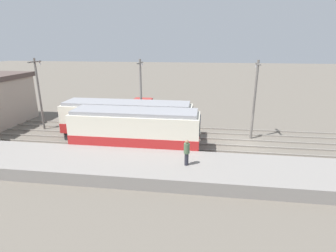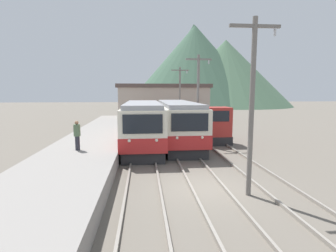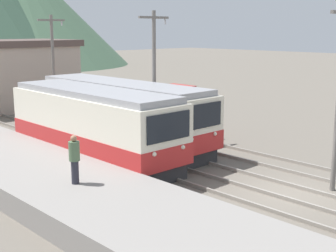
{
  "view_description": "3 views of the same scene",
  "coord_description": "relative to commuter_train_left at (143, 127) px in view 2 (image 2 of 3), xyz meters",
  "views": [
    {
      "loc": [
        -21.78,
        3.45,
        8.37
      ],
      "look_at": [
        -0.68,
        6.35,
        1.62
      ],
      "focal_mm": 28.0,
      "sensor_mm": 36.0,
      "label": 1
    },
    {
      "loc": [
        -2.55,
        -10.98,
        4.21
      ],
      "look_at": [
        -0.84,
        7.18,
        1.83
      ],
      "focal_mm": 28.0,
      "sensor_mm": 36.0,
      "label": 2
    },
    {
      "loc": [
        -14.77,
        -9.02,
        6.11
      ],
      "look_at": [
        -0.19,
        6.19,
        1.73
      ],
      "focal_mm": 50.0,
      "sensor_mm": 36.0,
      "label": 3
    }
  ],
  "objects": [
    {
      "name": "mountain_backdrop",
      "position": [
        18.83,
        62.1,
        10.03
      ],
      "size": [
        50.22,
        42.78,
        25.79
      ],
      "color": "#3D5B47",
      "rests_on": "ground"
    },
    {
      "name": "commuter_train_left",
      "position": [
        0.0,
        0.0,
        0.0
      ],
      "size": [
        2.84,
        10.22,
        3.44
      ],
      "color": "#28282B",
      "rests_on": "ground"
    },
    {
      "name": "track_center",
      "position": [
        2.8,
        -8.68,
        -1.54
      ],
      "size": [
        1.54,
        60.0,
        0.14
      ],
      "color": "gray",
      "rests_on": "ground"
    },
    {
      "name": "station_building",
      "position": [
        2.83,
        17.32,
        1.05
      ],
      "size": [
        12.6,
        6.3,
        5.27
      ],
      "color": "#AD9E8E",
      "rests_on": "ground"
    },
    {
      "name": "catenary_mast_far",
      "position": [
        4.31,
        10.76,
        2.23
      ],
      "size": [
        2.0,
        0.2,
        7.04
      ],
      "color": "slate",
      "rests_on": "ground"
    },
    {
      "name": "platform_left",
      "position": [
        -3.65,
        -8.68,
        -1.18
      ],
      "size": [
        4.5,
        54.0,
        0.85
      ],
      "primitive_type": "cube",
      "color": "gray",
      "rests_on": "ground"
    },
    {
      "name": "commuter_train_center",
      "position": [
        2.8,
        1.48,
        -0.01
      ],
      "size": [
        2.84,
        11.74,
        3.42
      ],
      "color": "#28282B",
      "rests_on": "ground"
    },
    {
      "name": "track_left",
      "position": [
        0.0,
        -8.68,
        -1.54
      ],
      "size": [
        1.54,
        60.0,
        0.14
      ],
      "color": "gray",
      "rests_on": "ground"
    },
    {
      "name": "ground_plane",
      "position": [
        2.6,
        -8.68,
        -1.61
      ],
      "size": [
        200.0,
        200.0,
        0.0
      ],
      "primitive_type": "plane",
      "color": "#665E54"
    },
    {
      "name": "shunting_locomotive",
      "position": [
        5.8,
        2.42,
        -0.4
      ],
      "size": [
        2.4,
        5.66,
        3.0
      ],
      "color": "#28282B",
      "rests_on": "ground"
    },
    {
      "name": "catenary_mast_mid",
      "position": [
        4.31,
        0.53,
        2.23
      ],
      "size": [
        2.0,
        0.2,
        7.04
      ],
      "color": "slate",
      "rests_on": "ground"
    },
    {
      "name": "track_right",
      "position": [
        5.8,
        -8.68,
        -1.54
      ],
      "size": [
        1.54,
        60.0,
        0.14
      ],
      "color": "gray",
      "rests_on": "ground"
    },
    {
      "name": "catenary_mast_near",
      "position": [
        4.31,
        -9.7,
        2.23
      ],
      "size": [
        2.0,
        0.2,
        7.04
      ],
      "color": "slate",
      "rests_on": "ground"
    },
    {
      "name": "person_on_platform",
      "position": [
        -3.79,
        -4.32,
        0.18
      ],
      "size": [
        0.38,
        0.38,
        1.72
      ],
      "color": "#282833",
      "rests_on": "platform_left"
    }
  ]
}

